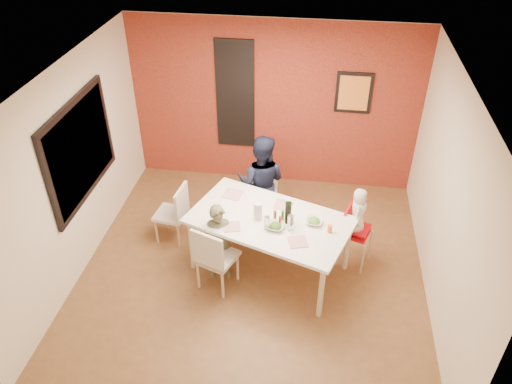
# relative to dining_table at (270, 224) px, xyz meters

# --- Properties ---
(ground) EXTENTS (4.50, 4.50, 0.00)m
(ground) POSITION_rel_dining_table_xyz_m (-0.21, -0.05, -0.76)
(ground) COLOR brown
(ground) RESTS_ON ground
(ceiling) EXTENTS (4.50, 4.50, 0.02)m
(ceiling) POSITION_rel_dining_table_xyz_m (-0.21, -0.05, 1.94)
(ceiling) COLOR white
(ceiling) RESTS_ON wall_back
(wall_back) EXTENTS (4.50, 0.02, 2.70)m
(wall_back) POSITION_rel_dining_table_xyz_m (-0.21, 2.20, 0.59)
(wall_back) COLOR beige
(wall_back) RESTS_ON ground
(wall_front) EXTENTS (4.50, 0.02, 2.70)m
(wall_front) POSITION_rel_dining_table_xyz_m (-0.21, -2.30, 0.59)
(wall_front) COLOR beige
(wall_front) RESTS_ON ground
(wall_left) EXTENTS (0.02, 4.50, 2.70)m
(wall_left) POSITION_rel_dining_table_xyz_m (-2.46, -0.05, 0.59)
(wall_left) COLOR beige
(wall_left) RESTS_ON ground
(wall_right) EXTENTS (0.02, 4.50, 2.70)m
(wall_right) POSITION_rel_dining_table_xyz_m (2.04, -0.05, 0.59)
(wall_right) COLOR beige
(wall_right) RESTS_ON ground
(brick_accent_wall) EXTENTS (4.50, 0.02, 2.70)m
(brick_accent_wall) POSITION_rel_dining_table_xyz_m (-0.21, 2.18, 0.59)
(brick_accent_wall) COLOR maroon
(brick_accent_wall) RESTS_ON ground
(picture_window_frame) EXTENTS (0.05, 1.70, 1.30)m
(picture_window_frame) POSITION_rel_dining_table_xyz_m (-2.43, 0.15, 0.79)
(picture_window_frame) COLOR black
(picture_window_frame) RESTS_ON wall_left
(picture_window_pane) EXTENTS (0.02, 1.55, 1.15)m
(picture_window_pane) POSITION_rel_dining_table_xyz_m (-2.42, 0.15, 0.79)
(picture_window_pane) COLOR black
(picture_window_pane) RESTS_ON wall_left
(glassblock_strip) EXTENTS (0.55, 0.03, 1.70)m
(glassblock_strip) POSITION_rel_dining_table_xyz_m (-0.81, 2.17, 0.74)
(glassblock_strip) COLOR silver
(glassblock_strip) RESTS_ON wall_back
(glassblock_surround) EXTENTS (0.60, 0.03, 1.76)m
(glassblock_surround) POSITION_rel_dining_table_xyz_m (-0.81, 2.16, 0.74)
(glassblock_surround) COLOR black
(glassblock_surround) RESTS_ON wall_back
(art_print_frame) EXTENTS (0.54, 0.03, 0.64)m
(art_print_frame) POSITION_rel_dining_table_xyz_m (0.99, 2.16, 0.89)
(art_print_frame) COLOR black
(art_print_frame) RESTS_ON wall_back
(art_print_canvas) EXTENTS (0.44, 0.01, 0.54)m
(art_print_canvas) POSITION_rel_dining_table_xyz_m (0.99, 2.15, 0.89)
(art_print_canvas) COLOR gold
(art_print_canvas) RESTS_ON wall_back
(dining_table) EXTENTS (2.25, 1.71, 0.83)m
(dining_table) POSITION_rel_dining_table_xyz_m (0.00, 0.00, 0.00)
(dining_table) COLOR white
(dining_table) RESTS_ON ground
(chair_near) EXTENTS (0.58, 0.58, 0.96)m
(chair_near) POSITION_rel_dining_table_xyz_m (-0.64, -0.47, -0.22)
(chair_near) COLOR beige
(chair_near) RESTS_ON ground
(chair_far) EXTENTS (0.41, 0.41, 0.84)m
(chair_far) POSITION_rel_dining_table_xyz_m (-0.23, 1.17, -0.29)
(chair_far) COLOR white
(chair_far) RESTS_ON ground
(chair_left) EXTENTS (0.46, 0.46, 0.89)m
(chair_left) POSITION_rel_dining_table_xyz_m (-1.37, 0.42, -0.26)
(chair_left) COLOR silver
(chair_left) RESTS_ON ground
(high_chair) EXTENTS (0.47, 0.47, 0.88)m
(high_chair) POSITION_rel_dining_table_xyz_m (1.08, 0.30, -0.23)
(high_chair) COLOR red
(high_chair) RESTS_ON ground
(child_near) EXTENTS (0.46, 0.37, 1.11)m
(child_near) POSITION_rel_dining_table_xyz_m (-0.61, -0.23, -0.20)
(child_near) COLOR #51513A
(child_near) RESTS_ON ground
(child_far) EXTENTS (0.77, 0.63, 1.48)m
(child_far) POSITION_rel_dining_table_xyz_m (-0.24, 0.93, -0.02)
(child_far) COLOR black
(child_far) RESTS_ON ground
(toddler) EXTENTS (0.26, 0.35, 0.67)m
(toddler) POSITION_rel_dining_table_xyz_m (1.10, 0.29, 0.09)
(toddler) COLOR beige
(toddler) RESTS_ON high_chair
(plate_near_left) EXTENTS (0.24, 0.24, 0.01)m
(plate_near_left) POSITION_rel_dining_table_xyz_m (-0.44, -0.23, 0.08)
(plate_near_left) COLOR silver
(plate_near_left) RESTS_ON dining_table
(plate_far_mid) EXTENTS (0.26, 0.26, 0.01)m
(plate_far_mid) POSITION_rel_dining_table_xyz_m (0.14, 0.31, 0.08)
(plate_far_mid) COLOR white
(plate_far_mid) RESTS_ON dining_table
(plate_near_right) EXTENTS (0.27, 0.27, 0.01)m
(plate_near_right) POSITION_rel_dining_table_xyz_m (0.38, -0.40, 0.08)
(plate_near_right) COLOR silver
(plate_near_right) RESTS_ON dining_table
(plate_far_left) EXTENTS (0.29, 0.29, 0.01)m
(plate_far_left) POSITION_rel_dining_table_xyz_m (-0.56, 0.45, 0.08)
(plate_far_left) COLOR white
(plate_far_left) RESTS_ON dining_table
(salad_bowl_a) EXTENTS (0.27, 0.27, 0.06)m
(salad_bowl_a) POSITION_rel_dining_table_xyz_m (0.09, -0.17, 0.10)
(salad_bowl_a) COLOR white
(salad_bowl_a) RESTS_ON dining_table
(salad_bowl_b) EXTENTS (0.23, 0.23, 0.05)m
(salad_bowl_b) POSITION_rel_dining_table_xyz_m (0.55, -0.01, 0.10)
(salad_bowl_b) COLOR white
(salad_bowl_b) RESTS_ON dining_table
(wine_bottle) EXTENTS (0.08, 0.08, 0.30)m
(wine_bottle) POSITION_rel_dining_table_xyz_m (0.23, -0.04, 0.22)
(wine_bottle) COLOR black
(wine_bottle) RESTS_ON dining_table
(wine_glass_a) EXTENTS (0.07, 0.07, 0.19)m
(wine_glass_a) POSITION_rel_dining_table_xyz_m (-0.01, -0.21, 0.17)
(wine_glass_a) COLOR silver
(wine_glass_a) RESTS_ON dining_table
(wine_glass_b) EXTENTS (0.08, 0.08, 0.21)m
(wine_glass_b) POSITION_rel_dining_table_xyz_m (0.27, -0.17, 0.18)
(wine_glass_b) COLOR white
(wine_glass_b) RESTS_ON dining_table
(paper_towel_roll) EXTENTS (0.11, 0.11, 0.24)m
(paper_towel_roll) POSITION_rel_dining_table_xyz_m (-0.15, -0.01, 0.19)
(paper_towel_roll) COLOR silver
(paper_towel_roll) RESTS_ON dining_table
(condiment_red) EXTENTS (0.03, 0.03, 0.13)m
(condiment_red) POSITION_rel_dining_table_xyz_m (0.13, -0.09, 0.14)
(condiment_red) COLOR red
(condiment_red) RESTS_ON dining_table
(condiment_green) EXTENTS (0.04, 0.04, 0.14)m
(condiment_green) POSITION_rel_dining_table_xyz_m (0.16, 0.01, 0.14)
(condiment_green) COLOR #2D6C24
(condiment_green) RESTS_ON dining_table
(condiment_brown) EXTENTS (0.04, 0.04, 0.15)m
(condiment_brown) POSITION_rel_dining_table_xyz_m (0.06, -0.02, 0.15)
(condiment_brown) COLOR brown
(condiment_brown) RESTS_ON dining_table
(sippy_cup) EXTENTS (0.06, 0.06, 0.10)m
(sippy_cup) POSITION_rel_dining_table_xyz_m (0.75, -0.15, 0.12)
(sippy_cup) COLOR orange
(sippy_cup) RESTS_ON dining_table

